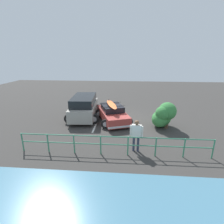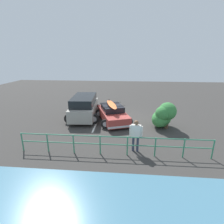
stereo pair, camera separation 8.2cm
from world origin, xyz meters
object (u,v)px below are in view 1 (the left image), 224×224
at_px(person_bystander, 136,133).
at_px(bush_near_left, 163,115).
at_px(suv_car, 84,107).
at_px(sedan_car, 113,114).

relative_size(person_bystander, bush_near_left, 0.93).
bearing_deg(suv_car, bush_near_left, 165.20).
xyz_separation_m(suv_car, bush_near_left, (-6.03, 1.59, -0.02)).
bearing_deg(bush_near_left, sedan_car, -15.62).
distance_m(suv_car, person_bystander, 6.37).
distance_m(sedan_car, person_bystander, 4.71).
bearing_deg(person_bystander, suv_car, -51.41).
relative_size(sedan_car, suv_car, 0.95).
height_order(sedan_car, person_bystander, person_bystander).
relative_size(sedan_car, person_bystander, 2.44).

